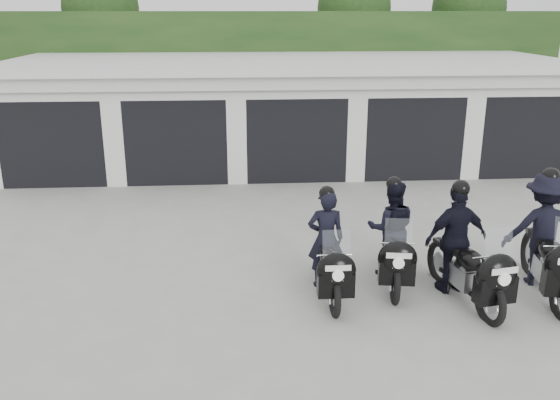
{
  "coord_description": "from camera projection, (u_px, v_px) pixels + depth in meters",
  "views": [
    {
      "loc": [
        -1.51,
        -9.49,
        4.34
      ],
      "look_at": [
        -0.78,
        0.72,
        1.05
      ],
      "focal_mm": 38.0,
      "sensor_mm": 36.0,
      "label": 1
    }
  ],
  "objects": [
    {
      "name": "garage_block",
      "position": [
        288.0,
        112.0,
        17.65
      ],
      "size": [
        16.4,
        6.8,
        2.96
      ],
      "color": "silver",
      "rests_on": "ground"
    },
    {
      "name": "ground",
      "position": [
        327.0,
        268.0,
        10.44
      ],
      "size": [
        80.0,
        80.0,
        0.0
      ],
      "primitive_type": "plane",
      "color": "#A0A09B",
      "rests_on": "ground"
    },
    {
      "name": "police_bike_a",
      "position": [
        328.0,
        253.0,
        9.32
      ],
      "size": [
        0.6,
        2.02,
        1.76
      ],
      "rotation": [
        0.0,
        0.0,
        0.0
      ],
      "color": "black",
      "rests_on": "ground"
    },
    {
      "name": "police_bike_c",
      "position": [
        462.0,
        248.0,
        9.2
      ],
      "size": [
        1.13,
        2.19,
        1.92
      ],
      "rotation": [
        0.0,
        0.0,
        0.18
      ],
      "color": "black",
      "rests_on": "ground"
    },
    {
      "name": "police_bike_b",
      "position": [
        392.0,
        237.0,
        9.81
      ],
      "size": [
        0.93,
        2.06,
        1.8
      ],
      "rotation": [
        0.0,
        0.0,
        -0.15
      ],
      "color": "black",
      "rests_on": "ground"
    },
    {
      "name": "police_bike_d",
      "position": [
        546.0,
        238.0,
        9.45
      ],
      "size": [
        1.32,
        2.33,
        2.04
      ],
      "rotation": [
        0.0,
        0.0,
        -0.18
      ],
      "color": "black",
      "rests_on": "ground"
    },
    {
      "name": "background_vegetation",
      "position": [
        287.0,
        54.0,
        21.88
      ],
      "size": [
        20.0,
        3.9,
        5.8
      ],
      "color": "#183513",
      "rests_on": "ground"
    }
  ]
}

